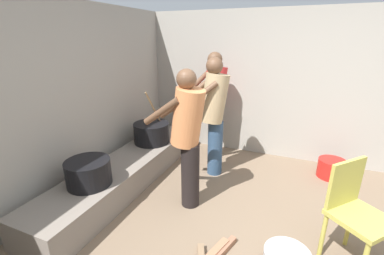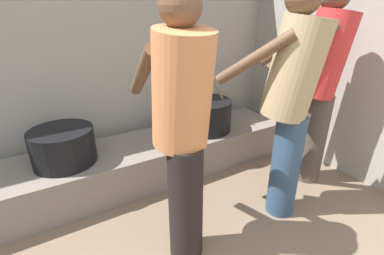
% 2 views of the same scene
% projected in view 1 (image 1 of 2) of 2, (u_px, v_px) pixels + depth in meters
% --- Properties ---
extents(block_enclosure_rear, '(5.18, 0.20, 2.19)m').
position_uv_depth(block_enclosure_rear, '(27.00, 113.00, 2.55)').
color(block_enclosure_rear, '#9E998E').
rests_on(block_enclosure_rear, ground_plane).
extents(block_enclosure_right, '(0.20, 5.48, 2.19)m').
position_uv_depth(block_enclosure_right, '(315.00, 89.00, 3.75)').
color(block_enclosure_right, '#9E998E').
rests_on(block_enclosure_right, ground_plane).
extents(hearth_ledge, '(2.79, 0.60, 0.33)m').
position_uv_depth(hearth_ledge, '(127.00, 171.00, 3.34)').
color(hearth_ledge, slate).
rests_on(hearth_ledge, ground_plane).
extents(cooking_pot_main, '(0.51, 0.51, 0.74)m').
position_uv_depth(cooking_pot_main, '(152.00, 133.00, 3.78)').
color(cooking_pot_main, black).
rests_on(cooking_pot_main, hearth_ledge).
extents(cooking_pot_secondary, '(0.46, 0.46, 0.27)m').
position_uv_depth(cooking_pot_secondary, '(89.00, 172.00, 2.70)').
color(cooking_pot_secondary, black).
rests_on(cooking_pot_secondary, hearth_ledge).
extents(cook_in_orange_shirt, '(0.39, 0.67, 1.51)m').
position_uv_depth(cook_in_orange_shirt, '(187.00, 132.00, 2.70)').
color(cook_in_orange_shirt, black).
rests_on(cook_in_orange_shirt, ground_plane).
extents(cook_in_red_shirt, '(0.73, 0.62, 1.60)m').
position_uv_depth(cook_in_red_shirt, '(214.00, 99.00, 3.87)').
color(cook_in_red_shirt, '#4C4238').
rests_on(cook_in_red_shirt, ground_plane).
extents(cook_in_tan_shirt, '(0.64, 0.72, 1.57)m').
position_uv_depth(cook_in_tan_shirt, '(214.00, 111.00, 3.35)').
color(cook_in_tan_shirt, navy).
rests_on(cook_in_tan_shirt, ground_plane).
extents(chair_olive, '(0.56, 0.56, 0.88)m').
position_uv_depth(chair_olive, '(355.00, 210.00, 2.06)').
color(chair_olive, '#B2A847').
rests_on(chair_olive, ground_plane).
extents(bucket_red_plastic, '(0.35, 0.35, 0.25)m').
position_uv_depth(bucket_red_plastic, '(331.00, 168.00, 3.50)').
color(bucket_red_plastic, red).
rests_on(bucket_red_plastic, ground_plane).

